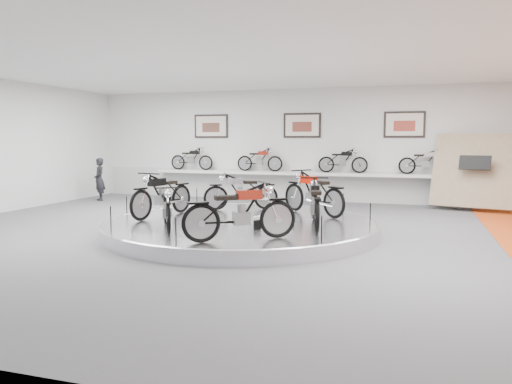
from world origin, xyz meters
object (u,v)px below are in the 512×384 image
(bike_d, at_px, (167,207))
(bike_f, at_px, (315,203))
(bike_b, at_px, (241,191))
(visitor, at_px, (99,179))
(bike_a, at_px, (313,193))
(bike_e, at_px, (240,211))
(shelf, at_px, (300,173))
(display_platform, at_px, (241,227))
(bike_c, at_px, (162,194))

(bike_d, distance_m, bike_f, 3.18)
(bike_b, relative_size, visitor, 1.11)
(bike_a, relative_size, bike_d, 1.20)
(bike_e, xyz_separation_m, visitor, (-7.67, 6.60, -0.08))
(visitor, bearing_deg, bike_f, 12.00)
(shelf, relative_size, visitor, 7.12)
(display_platform, bearing_deg, bike_c, 179.83)
(shelf, relative_size, bike_a, 5.74)
(bike_c, xyz_separation_m, bike_d, (0.93, -1.54, -0.09))
(shelf, bearing_deg, display_platform, -90.00)
(bike_a, relative_size, visitor, 1.24)
(bike_a, distance_m, bike_c, 3.78)
(display_platform, distance_m, visitor, 8.25)
(shelf, distance_m, visitor, 7.21)
(bike_c, bearing_deg, shelf, 174.15)
(bike_d, xyz_separation_m, bike_f, (2.95, 1.18, 0.06))
(bike_e, bearing_deg, bike_a, 43.99)
(display_platform, bearing_deg, bike_f, -11.05)
(bike_d, bearing_deg, bike_c, -179.22)
(bike_a, xyz_separation_m, bike_f, (0.39, -1.81, -0.03))
(bike_d, relative_size, bike_f, 0.88)
(shelf, bearing_deg, bike_d, -98.08)
(bike_b, distance_m, bike_f, 3.19)
(bike_b, relative_size, bike_d, 1.07)
(bike_a, bearing_deg, bike_f, 140.30)
(bike_d, bearing_deg, bike_e, 40.96)
(bike_c, distance_m, visitor, 6.58)
(bike_d, xyz_separation_m, bike_e, (1.86, -0.63, 0.08))
(display_platform, height_order, bike_b, bike_b)
(visitor, bearing_deg, bike_d, -5.13)
(display_platform, bearing_deg, bike_e, -71.23)
(bike_f, bearing_deg, bike_e, 135.45)
(bike_b, xyz_separation_m, bike_d, (-0.53, -3.27, -0.03))
(bike_d, relative_size, visitor, 1.04)
(bike_c, height_order, bike_f, bike_c)
(shelf, xyz_separation_m, bike_e, (0.74, -8.57, -0.15))
(bike_e, bearing_deg, bike_c, 106.92)
(shelf, distance_m, bike_d, 8.02)
(bike_c, bearing_deg, bike_a, 124.59)
(bike_a, xyz_separation_m, visitor, (-8.36, 2.98, -0.09))
(bike_a, xyz_separation_m, bike_e, (-0.69, -3.62, -0.01))
(bike_c, bearing_deg, bike_f, 96.69)
(shelf, bearing_deg, bike_a, -73.89)
(bike_a, distance_m, visitor, 8.87)
(bike_e, distance_m, visitor, 10.12)
(bike_a, height_order, bike_f, bike_a)
(shelf, xyz_separation_m, bike_f, (1.82, -6.76, -0.17))
(display_platform, height_order, bike_d, bike_d)
(display_platform, distance_m, shelf, 6.46)
(bike_f, relative_size, visitor, 1.17)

